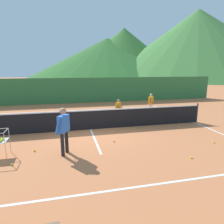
{
  "coord_description": "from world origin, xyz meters",
  "views": [
    {
      "loc": [
        -1.1,
        -9.26,
        2.92
      ],
      "look_at": [
        0.93,
        -0.63,
        0.95
      ],
      "focal_mm": 31.93,
      "sensor_mm": 36.0,
      "label": 1
    }
  ],
  "objects": [
    {
      "name": "tennis_ball_0",
      "position": [
        2.07,
        -0.44,
        0.03
      ],
      "size": [
        0.07,
        0.07,
        0.07
      ],
      "primitive_type": "sphere",
      "color": "yellow",
      "rests_on": "ground"
    },
    {
      "name": "line_baseline_far",
      "position": [
        0.0,
        4.71,
        0.0
      ],
      "size": [
        11.41,
        0.08,
        0.01
      ],
      "primitive_type": "cube",
      "color": "white",
      "rests_on": "ground"
    },
    {
      "name": "windscreen_fence",
      "position": [
        0.0,
        7.76,
        1.06
      ],
      "size": [
        25.1,
        0.08,
        2.13
      ],
      "primitive_type": "cube",
      "color": "#33753D",
      "rests_on": "ground"
    },
    {
      "name": "hill_0",
      "position": [
        12.44,
        54.53,
        6.03
      ],
      "size": [
        49.25,
        49.25,
        12.05
      ],
      "primitive_type": "cone",
      "color": "#2D6628",
      "rests_on": "ground"
    },
    {
      "name": "tennis_ball_2",
      "position": [
        4.55,
        -0.42,
        0.03
      ],
      "size": [
        0.07,
        0.07,
        0.07
      ],
      "primitive_type": "sphere",
      "color": "yellow",
      "rests_on": "ground"
    },
    {
      "name": "hill_1",
      "position": [
        37.06,
        44.86,
        9.73
      ],
      "size": [
        54.54,
        54.54,
        19.47
      ],
      "primitive_type": "cone",
      "color": "#427A38",
      "rests_on": "ground"
    },
    {
      "name": "tennis_net",
      "position": [
        0.0,
        0.0,
        0.5
      ],
      "size": [
        11.78,
        0.08,
        1.05
      ],
      "color": "#333338",
      "rests_on": "ground"
    },
    {
      "name": "line_service_center",
      "position": [
        0.0,
        0.0,
        0.0
      ],
      "size": [
        0.08,
        5.92,
        0.01
      ],
      "primitive_type": "cube",
      "color": "white",
      "rests_on": "ground"
    },
    {
      "name": "tennis_ball_3",
      "position": [
        -2.28,
        -2.16,
        0.03
      ],
      "size": [
        0.07,
        0.07,
        0.07
      ],
      "primitive_type": "sphere",
      "color": "yellow",
      "rests_on": "ground"
    },
    {
      "name": "tennis_ball_4",
      "position": [
        0.94,
        -0.65,
        0.03
      ],
      "size": [
        0.07,
        0.07,
        0.07
      ],
      "primitive_type": "sphere",
      "color": "yellow",
      "rests_on": "ground"
    },
    {
      "name": "line_sideline_east",
      "position": [
        5.7,
        0.0,
        0.0
      ],
      "size": [
        0.08,
        9.77,
        0.01
      ],
      "primitive_type": "cube",
      "color": "white",
      "rests_on": "ground"
    },
    {
      "name": "tennis_ball_1",
      "position": [
        -2.8,
        -3.11,
        0.03
      ],
      "size": [
        0.07,
        0.07,
        0.07
      ],
      "primitive_type": "sphere",
      "color": "yellow",
      "rests_on": "ground"
    },
    {
      "name": "ground_plane",
      "position": [
        0.0,
        0.0,
        0.0
      ],
      "size": [
        120.0,
        120.0,
        0.0
      ],
      "primitive_type": "plane",
      "color": "#C67042"
    },
    {
      "name": "student_1",
      "position": [
        4.26,
        2.53,
        0.79
      ],
      "size": [
        0.51,
        0.67,
        1.32
      ],
      "color": "silver",
      "rests_on": "ground"
    },
    {
      "name": "hill_2",
      "position": [
        18.05,
        55.38,
        7.71
      ],
      "size": [
        39.35,
        39.35,
        15.41
      ],
      "primitive_type": "cone",
      "color": "#38702D",
      "rests_on": "ground"
    },
    {
      "name": "student_0",
      "position": [
        1.79,
        1.46,
        0.72
      ],
      "size": [
        0.45,
        0.65,
        1.2
      ],
      "color": "silver",
      "rests_on": "ground"
    },
    {
      "name": "instructor",
      "position": [
        -1.22,
        -2.61,
        0.98
      ],
      "size": [
        0.51,
        0.82,
        1.64
      ],
      "color": "black",
      "rests_on": "ground"
    },
    {
      "name": "tennis_ball_6",
      "position": [
        4.55,
        -2.91,
        0.03
      ],
      "size": [
        0.07,
        0.07,
        0.07
      ],
      "primitive_type": "sphere",
      "color": "yellow",
      "rests_on": "ground"
    },
    {
      "name": "tennis_ball_5",
      "position": [
        -1.05,
        -0.81,
        0.03
      ],
      "size": [
        0.07,
        0.07,
        0.07
      ],
      "primitive_type": "sphere",
      "color": "yellow",
      "rests_on": "ground"
    },
    {
      "name": "line_baseline_near",
      "position": [
        0.0,
        -5.06,
        0.0
      ],
      "size": [
        11.41,
        0.08,
        0.01
      ],
      "primitive_type": "cube",
      "color": "white",
      "rests_on": "ground"
    },
    {
      "name": "tennis_ball_7",
      "position": [
        2.84,
        -3.94,
        0.03
      ],
      "size": [
        0.07,
        0.07,
        0.07
      ],
      "primitive_type": "sphere",
      "color": "yellow",
      "rests_on": "ground"
    },
    {
      "name": "tennis_ball_9",
      "position": [
        0.7,
        -1.9,
        0.03
      ],
      "size": [
        0.07,
        0.07,
        0.07
      ],
      "primitive_type": "sphere",
      "color": "yellow",
      "rests_on": "ground"
    }
  ]
}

